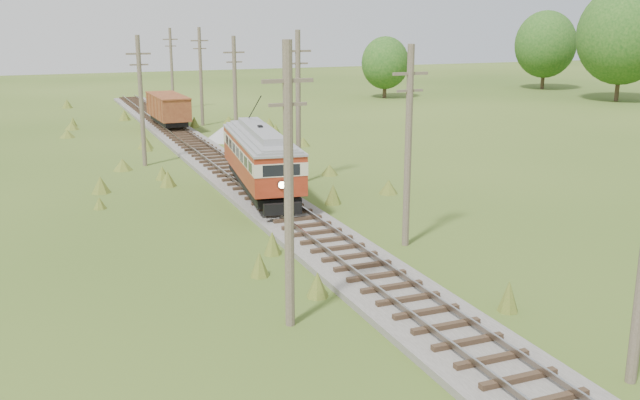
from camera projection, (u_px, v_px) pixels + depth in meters
name	position (u px, v px, depth m)	size (l,w,h in m)	color
railbed_main	(234.00, 175.00, 44.21)	(3.60, 96.00, 0.57)	#605B54
streetcar	(261.00, 155.00, 38.52)	(4.01, 11.35, 5.14)	black
gondola	(168.00, 108.00, 63.06)	(2.68, 7.76, 2.56)	black
gravel_pile	(227.00, 134.00, 57.62)	(3.50, 3.71, 1.27)	gray
utility_pole_r_2	(408.00, 145.00, 30.01)	(1.60, 0.30, 8.60)	brown
utility_pole_r_3	(298.00, 106.00, 41.59)	(1.60, 0.30, 9.00)	brown
utility_pole_r_4	(235.00, 92.00, 53.26)	(1.60, 0.30, 8.40)	brown
utility_pole_r_5	(201.00, 76.00, 65.01)	(1.60, 0.30, 8.90)	brown
utility_pole_r_6	(172.00, 68.00, 76.64)	(1.60, 0.30, 8.70)	brown
utility_pole_l_a	(289.00, 185.00, 21.83)	(1.60, 0.30, 9.00)	brown
utility_pole_l_b	(141.00, 100.00, 46.90)	(1.60, 0.30, 8.60)	brown
tree_right_4	(623.00, 35.00, 83.63)	(10.50, 10.50, 13.53)	#38281C
tree_right_5	(545.00, 44.00, 99.10)	(8.40, 8.40, 10.82)	#38281C
tree_mid_b	(385.00, 63.00, 88.26)	(5.88, 5.88, 7.57)	#38281C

